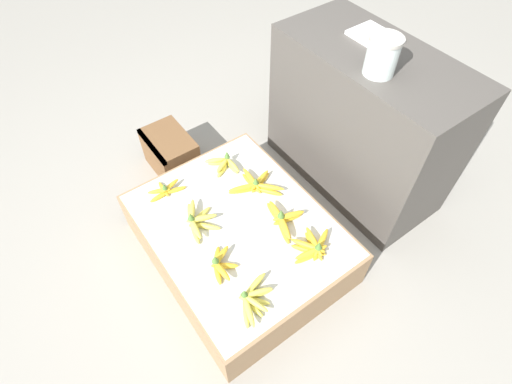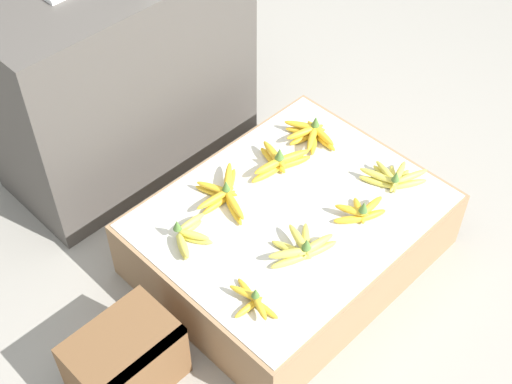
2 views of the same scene
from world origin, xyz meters
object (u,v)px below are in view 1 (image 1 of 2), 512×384
object	(u,v)px
wooden_crate	(171,153)
banana_bunch_front_midleft	(197,221)
foam_tray_white	(375,37)
banana_bunch_front_midright	(220,264)
banana_bunch_middle_midright	(283,219)
banana_bunch_front_right	(253,299)
banana_bunch_middle_left	(224,164)
banana_bunch_middle_midleft	(256,185)
banana_bunch_front_left	(165,190)
banana_bunch_middle_right	(313,247)
glass_jar	(382,55)

from	to	relation	value
wooden_crate	banana_bunch_front_midleft	size ratio (longest dim) A/B	1.39
banana_bunch_front_midleft	foam_tray_white	xyz separation A→B (m)	(-0.05, 1.10, 0.56)
banana_bunch_front_midright	banana_bunch_middle_midright	distance (m)	0.38
banana_bunch_front_right	banana_bunch_middle_left	bearing A→B (deg)	155.81
banana_bunch_front_midright	banana_bunch_middle_midleft	bearing A→B (deg)	124.93
banana_bunch_front_left	banana_bunch_middle_right	distance (m)	0.81
banana_bunch_front_left	banana_bunch_front_midleft	xyz separation A→B (m)	(0.26, 0.03, 0.00)
banana_bunch_front_midleft	banana_bunch_front_right	distance (m)	0.48
foam_tray_white	wooden_crate	bearing A→B (deg)	-121.97
banana_bunch_middle_midright	glass_jar	bearing A→B (deg)	98.82
wooden_crate	banana_bunch_front_midright	xyz separation A→B (m)	(0.90, -0.21, 0.16)
banana_bunch_middle_left	banana_bunch_front_midright	bearing A→B (deg)	-34.79
banana_bunch_middle_midleft	foam_tray_white	distance (m)	0.93
banana_bunch_middle_right	glass_jar	world-z (taller)	glass_jar
wooden_crate	glass_jar	bearing A→B (deg)	42.97
banana_bunch_front_midright	banana_bunch_middle_right	world-z (taller)	banana_bunch_middle_right
banana_bunch_middle_right	banana_bunch_middle_midleft	bearing A→B (deg)	179.17
banana_bunch_front_right	glass_jar	size ratio (longest dim) A/B	1.26
banana_bunch_front_right	glass_jar	world-z (taller)	glass_jar
banana_bunch_middle_midright	banana_bunch_middle_midleft	bearing A→B (deg)	174.52
banana_bunch_middle_left	foam_tray_white	distance (m)	0.98
banana_bunch_front_midright	banana_bunch_middle_midright	world-z (taller)	banana_bunch_middle_midright
banana_bunch_middle_midleft	glass_jar	xyz separation A→B (m)	(0.17, 0.54, 0.63)
wooden_crate	glass_jar	xyz separation A→B (m)	(0.79, 0.73, 0.80)
banana_bunch_front_midright	foam_tray_white	size ratio (longest dim) A/B	0.85
banana_bunch_middle_midleft	foam_tray_white	world-z (taller)	foam_tray_white
wooden_crate	foam_tray_white	xyz separation A→B (m)	(0.58, 0.93, 0.72)
banana_bunch_middle_right	glass_jar	distance (m)	0.89
banana_bunch_front_midleft	foam_tray_white	bearing A→B (deg)	92.84
banana_bunch_front_right	glass_jar	bearing A→B (deg)	109.76
banana_bunch_front_midright	banana_bunch_middle_midright	xyz separation A→B (m)	(-0.02, 0.38, 0.00)
glass_jar	foam_tray_white	xyz separation A→B (m)	(-0.21, 0.20, -0.08)
banana_bunch_front_right	foam_tray_white	size ratio (longest dim) A/B	0.92
wooden_crate	banana_bunch_middle_left	bearing A→B (deg)	18.90
banana_bunch_front_midright	banana_bunch_middle_right	size ratio (longest dim) A/B	0.82
banana_bunch_front_left	banana_bunch_middle_left	distance (m)	0.34
banana_bunch_middle_midright	banana_bunch_front_midleft	bearing A→B (deg)	-125.20
banana_bunch_front_left	glass_jar	xyz separation A→B (m)	(0.41, 0.94, 0.64)
banana_bunch_middle_midleft	banana_bunch_front_left	bearing A→B (deg)	-121.92
banana_bunch_middle_right	banana_bunch_middle_left	bearing A→B (deg)	-175.90
banana_bunch_middle_midright	foam_tray_white	distance (m)	0.99
banana_bunch_middle_midright	banana_bunch_middle_right	world-z (taller)	banana_bunch_middle_midright
banana_bunch_middle_midright	banana_bunch_middle_right	size ratio (longest dim) A/B	1.08
banana_bunch_front_right	foam_tray_white	bearing A→B (deg)	115.69
banana_bunch_front_midright	glass_jar	bearing A→B (deg)	96.81
foam_tray_white	banana_bunch_front_midright	bearing A→B (deg)	-74.35
foam_tray_white	banana_bunch_front_left	bearing A→B (deg)	-100.36
banana_bunch_middle_midleft	banana_bunch_middle_right	size ratio (longest dim) A/B	1.10
banana_bunch_front_left	banana_bunch_front_midleft	world-z (taller)	banana_bunch_front_midleft
banana_bunch_front_midright	banana_bunch_front_right	distance (m)	0.22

